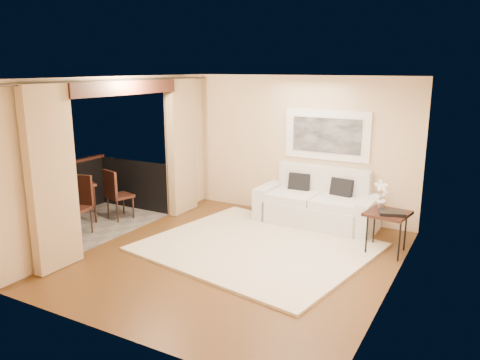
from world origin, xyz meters
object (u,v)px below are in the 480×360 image
Objects in this scene: sofa at (318,205)px; orchid at (381,194)px; balcony_chair_far at (115,191)px; ice_bucket at (69,176)px; bistro_table at (72,188)px; side_table at (388,216)px; balcony_chair_near at (78,200)px.

orchid is (1.26, -0.62, 0.52)m from sofa.
ice_bucket is (-0.67, -0.47, 0.32)m from balcony_chair_far.
sofa is 4.52m from bistro_table.
side_table is 0.37m from orchid.
balcony_chair_near is at bearing -31.17° from ice_bucket.
balcony_chair_far is 4.87× the size of ice_bucket.
balcony_chair_near is 5.17× the size of ice_bucket.
ice_bucket is at bearing -151.39° from sofa.
orchid is at bearing 15.12° from ice_bucket.
sofa reaches higher than balcony_chair_near.
orchid is 0.47× the size of balcony_chair_far.
sofa is 3.81m from balcony_chair_far.
bistro_table is at bearing -165.43° from side_table.
sofa is 1.64m from side_table.
sofa is 2.26× the size of balcony_chair_far.
balcony_chair_near reaches higher than ice_bucket.
orchid is (-0.15, 0.17, 0.28)m from side_table.
bistro_table is (-5.20, -1.56, -0.19)m from orchid.
balcony_chair_near is (0.47, -0.29, -0.10)m from bistro_table.
orchid reaches higher than side_table.
ice_bucket reaches higher than balcony_chair_far.
sofa is 2.13× the size of balcony_chair_near.
side_table is 0.67× the size of balcony_chair_near.
side_table is at bearing 5.89° from balcony_chair_near.
bistro_table is at bearing 65.55° from balcony_chair_far.
ice_bucket is (-5.38, -1.45, -0.01)m from orchid.
balcony_chair_near is (-3.47, -2.47, 0.23)m from sofa.
side_table is 4.93m from balcony_chair_far.
ice_bucket reaches higher than side_table.
bistro_table reaches higher than side_table.
side_table is 0.71× the size of balcony_chair_far.
sofa is 1.50m from orchid.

